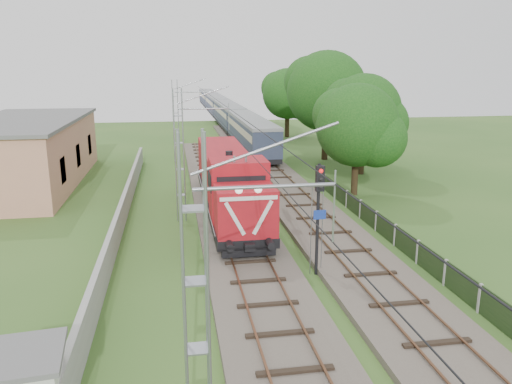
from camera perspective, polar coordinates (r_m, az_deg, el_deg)
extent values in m
plane|color=#315720|center=(20.36, 1.01, -12.77)|extent=(140.00, 140.00, 0.00)
cube|color=#6B6054|center=(26.66, -1.74, -5.74)|extent=(4.20, 70.00, 0.30)
cube|color=black|center=(26.59, -1.74, -5.34)|extent=(2.40, 70.00, 0.10)
cube|color=brown|center=(26.47, -3.57, -5.28)|extent=(0.08, 70.00, 0.05)
cube|color=brown|center=(26.68, 0.07, -5.09)|extent=(0.08, 70.00, 0.05)
cube|color=#6B6054|center=(39.80, 2.86, 0.96)|extent=(4.20, 80.00, 0.30)
cube|color=black|center=(39.75, 2.86, 1.24)|extent=(2.40, 80.00, 0.10)
cube|color=brown|center=(39.57, 1.66, 1.30)|extent=(0.08, 80.00, 0.05)
cube|color=brown|center=(39.92, 4.05, 1.39)|extent=(0.08, 80.00, 0.05)
cylinder|color=gray|center=(10.30, 1.07, 0.60)|extent=(3.00, 0.08, 0.08)
cylinder|color=gray|center=(30.00, -6.03, 9.45)|extent=(3.00, 0.08, 0.08)
cylinder|color=gray|center=(49.94, -7.52, 11.25)|extent=(3.00, 0.08, 0.08)
cylinder|color=black|center=(30.26, -3.11, 7.07)|extent=(0.03, 70.00, 0.03)
cylinder|color=black|center=(30.13, -3.14, 9.53)|extent=(0.03, 70.00, 0.03)
cube|color=#9E9E99|center=(31.18, -14.95, -2.10)|extent=(0.25, 40.00, 1.50)
cube|color=tan|center=(43.95, -24.82, 4.05)|extent=(8.00, 20.00, 5.00)
cube|color=#606060|center=(43.63, -25.17, 7.41)|extent=(8.40, 20.40, 0.25)
cube|color=black|center=(37.33, -21.25, 2.34)|extent=(0.10, 1.60, 1.80)
cube|color=black|center=(43.12, -19.71, 3.95)|extent=(0.10, 1.60, 1.80)
cube|color=black|center=(48.97, -18.53, 5.18)|extent=(0.10, 1.60, 1.80)
cube|color=black|center=(25.24, 17.99, -6.53)|extent=(0.05, 32.00, 1.15)
cube|color=#9E9E99|center=(38.57, 7.86, 1.10)|extent=(0.12, 0.12, 1.20)
cube|color=black|center=(31.78, -3.14, -0.85)|extent=(3.01, 17.05, 0.50)
cube|color=black|center=(26.62, -1.79, -4.51)|extent=(2.21, 3.61, 0.50)
cube|color=black|center=(37.18, -4.09, 0.87)|extent=(2.21, 3.61, 0.50)
cube|color=black|center=(23.95, -0.84, -6.94)|extent=(2.61, 0.25, 0.35)
cube|color=#AB131B|center=(24.45, -1.27, -2.02)|extent=(2.91, 2.51, 2.31)
sphere|color=white|center=(22.90, -1.97, 0.23)|extent=(0.36, 0.36, 0.36)
sphere|color=white|center=(23.03, 0.26, 0.32)|extent=(0.36, 0.36, 0.36)
cube|color=silver|center=(23.17, -2.41, -3.08)|extent=(1.01, 0.06, 1.68)
cube|color=silver|center=(23.36, 0.77, -2.93)|extent=(1.01, 0.06, 1.68)
cube|color=silver|center=(23.00, -0.82, -0.73)|extent=(2.71, 0.06, 0.18)
cube|color=#AB131B|center=(26.69, -2.03, 0.36)|extent=(3.01, 2.41, 3.21)
cube|color=black|center=(25.39, -1.68, 0.81)|extent=(2.51, 0.06, 0.90)
cube|color=#AB131B|center=(33.81, -3.64, 2.76)|extent=(2.81, 12.14, 2.61)
cylinder|color=black|center=(30.55, -3.09, 4.32)|extent=(0.44, 0.44, 0.40)
cylinder|color=gray|center=(25.51, -2.50, 3.74)|extent=(0.12, 0.12, 0.35)
cylinder|color=gray|center=(25.58, -1.16, 3.78)|extent=(0.12, 0.12, 0.35)
cube|color=black|center=(54.75, -0.63, 5.37)|extent=(2.67, 20.28, 0.46)
cube|color=#2D334B|center=(54.54, -0.63, 6.90)|extent=(2.77, 20.28, 2.49)
cube|color=#BCB392|center=(54.48, -0.63, 7.38)|extent=(2.80, 19.47, 0.69)
cube|color=gray|center=(54.38, -0.63, 8.35)|extent=(2.81, 20.28, 0.32)
cube|color=black|center=(75.59, -3.13, 7.78)|extent=(2.67, 20.28, 0.46)
cube|color=#2D334B|center=(75.44, -3.15, 8.89)|extent=(2.77, 20.28, 2.49)
cube|color=#BCB392|center=(75.40, -3.15, 9.24)|extent=(2.80, 19.47, 0.69)
cube|color=gray|center=(75.33, -3.16, 9.94)|extent=(2.81, 20.28, 0.32)
cube|color=black|center=(96.59, -4.57, 9.14)|extent=(2.67, 20.28, 0.46)
cube|color=#2D334B|center=(96.47, -4.58, 10.01)|extent=(2.77, 20.28, 2.49)
cube|color=#BCB392|center=(96.44, -4.59, 10.28)|extent=(2.80, 19.47, 0.69)
cube|color=gray|center=(96.39, -4.60, 10.83)|extent=(2.81, 20.28, 0.32)
cube|color=black|center=(117.67, -5.49, 10.01)|extent=(2.67, 20.28, 0.46)
cube|color=#2D334B|center=(117.57, -5.51, 10.72)|extent=(2.77, 20.28, 2.49)
cube|color=#BCB392|center=(117.54, -5.52, 10.95)|extent=(2.80, 19.47, 0.69)
cube|color=gray|center=(117.50, -5.53, 11.40)|extent=(2.81, 20.28, 0.32)
cylinder|color=black|center=(22.35, 7.05, -3.26)|extent=(0.14, 0.14, 5.13)
cube|color=black|center=(21.71, 7.32, 1.54)|extent=(0.37, 0.24, 1.13)
sphere|color=red|center=(21.52, 7.45, 2.40)|extent=(0.18, 0.18, 0.18)
sphere|color=black|center=(21.60, 7.42, 1.47)|extent=(0.18, 0.18, 0.18)
sphere|color=black|center=(21.68, 7.39, 0.54)|extent=(0.18, 0.18, 0.18)
cube|color=navy|center=(22.17, 7.29, -2.59)|extent=(0.57, 0.08, 0.41)
cube|color=#606060|center=(14.34, -25.69, -16.61)|extent=(2.43, 2.43, 0.14)
cylinder|color=#332315|center=(37.25, 11.25, 2.42)|extent=(0.49, 0.49, 3.65)
sphere|color=#103D10|center=(36.73, 11.50, 7.49)|extent=(5.97, 5.97, 5.97)
sphere|color=#103D10|center=(36.46, 13.69, 6.01)|extent=(4.18, 4.18, 4.18)
sphere|color=#103D10|center=(37.29, 9.46, 8.70)|extent=(3.88, 3.88, 3.88)
cylinder|color=#332315|center=(44.69, 11.99, 4.48)|extent=(0.54, 0.54, 3.91)
sphere|color=#103D10|center=(44.26, 12.23, 9.02)|extent=(6.39, 6.39, 6.39)
sphere|color=#103D10|center=(43.95, 14.19, 7.71)|extent=(4.47, 4.47, 4.47)
sphere|color=#103D10|center=(44.85, 10.39, 10.08)|extent=(4.15, 4.15, 4.15)
cylinder|color=#332315|center=(51.22, 7.91, 6.39)|extent=(0.64, 0.64, 4.86)
sphere|color=#103D10|center=(50.82, 8.08, 11.33)|extent=(7.95, 7.95, 7.95)
sphere|color=#103D10|center=(50.26, 10.21, 9.96)|extent=(5.56, 5.56, 5.56)
sphere|color=#103D10|center=(51.73, 6.14, 12.42)|extent=(5.17, 5.17, 5.17)
cylinder|color=#332315|center=(67.66, 3.58, 8.02)|extent=(0.60, 0.60, 4.07)
sphere|color=#103D10|center=(67.37, 3.63, 11.15)|extent=(6.66, 6.66, 6.66)
sphere|color=#103D10|center=(66.77, 4.94, 10.30)|extent=(4.66, 4.66, 4.66)
sphere|color=#103D10|center=(68.22, 2.44, 11.82)|extent=(4.33, 4.33, 4.33)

